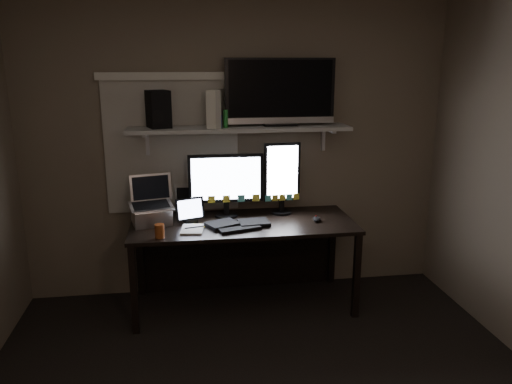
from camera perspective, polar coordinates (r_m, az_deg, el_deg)
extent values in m
plane|color=#695B4B|center=(4.29, -2.14, 4.70)|extent=(3.60, 0.00, 3.60)
cube|color=beige|center=(4.24, -9.56, 5.09)|extent=(1.10, 0.02, 1.10)
cube|color=black|center=(4.05, -1.48, -3.67)|extent=(1.80, 0.75, 0.03)
cube|color=black|center=(4.51, -2.01, -6.69)|extent=(1.80, 0.02, 0.70)
cube|color=black|center=(3.87, -13.79, -10.83)|extent=(0.05, 0.05, 0.70)
cube|color=black|center=(4.07, 11.42, -9.39)|extent=(0.05, 0.05, 0.70)
cube|color=black|center=(4.48, -13.05, -7.19)|extent=(0.05, 0.05, 0.70)
cube|color=black|center=(4.66, 8.65, -6.14)|extent=(0.05, 0.05, 0.70)
cube|color=#B0B0AB|center=(4.08, -1.90, 7.26)|extent=(1.80, 0.35, 0.03)
cube|color=black|center=(4.14, -3.45, 0.82)|extent=(0.62, 0.07, 0.54)
cube|color=black|center=(4.21, 2.98, 1.61)|extent=(0.31, 0.08, 0.62)
cube|color=black|center=(3.97, -2.05, -3.63)|extent=(0.53, 0.32, 0.03)
ellipsoid|color=black|center=(4.10, 6.96, -3.09)|extent=(0.08, 0.11, 0.04)
cube|color=beige|center=(3.89, -7.30, -4.25)|extent=(0.19, 0.25, 0.01)
cube|color=black|center=(4.05, -7.53, -2.06)|extent=(0.26, 0.17, 0.21)
cube|color=black|center=(4.29, -7.67, -0.83)|extent=(0.20, 0.11, 0.25)
cube|color=silver|center=(4.04, -11.95, -1.05)|extent=(0.39, 0.34, 0.38)
cylinder|color=#92411A|center=(3.75, -10.96, -4.41)|extent=(0.09, 0.09, 0.10)
cube|color=black|center=(4.14, 2.77, 11.32)|extent=(0.90, 0.17, 0.54)
cube|color=beige|center=(4.06, -4.71, 9.51)|extent=(0.15, 0.26, 0.30)
cube|color=black|center=(4.07, -11.10, 9.28)|extent=(0.21, 0.24, 0.29)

